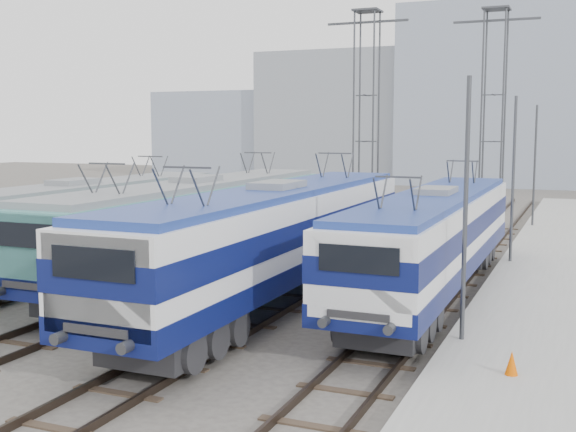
# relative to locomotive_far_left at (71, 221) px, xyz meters

# --- Properties ---
(ground) EXTENTS (160.00, 160.00, 0.00)m
(ground) POSITION_rel_locomotive_far_left_xyz_m (6.75, -5.57, -2.19)
(ground) COLOR #514C47
(platform) EXTENTS (4.00, 70.00, 0.30)m
(platform) POSITION_rel_locomotive_far_left_xyz_m (16.95, 2.43, -2.04)
(platform) COLOR #9E9E99
(platform) RESTS_ON ground
(locomotive_far_left) EXTENTS (2.77, 17.51, 3.30)m
(locomotive_far_left) POSITION_rel_locomotive_far_left_xyz_m (0.00, 0.00, 0.00)
(locomotive_far_left) COLOR #0B134C
(locomotive_far_left) RESTS_ON ground
(locomotive_center_left) EXTENTS (2.88, 18.20, 3.43)m
(locomotive_center_left) POSITION_rel_locomotive_far_left_xyz_m (4.50, 1.54, 0.08)
(locomotive_center_left) COLOR #0B134C
(locomotive_center_left) RESTS_ON ground
(locomotive_center_right) EXTENTS (2.95, 18.69, 3.51)m
(locomotive_center_right) POSITION_rel_locomotive_far_left_xyz_m (9.00, -1.08, 0.19)
(locomotive_center_right) COLOR #0B134C
(locomotive_center_right) RESTS_ON ground
(locomotive_far_right) EXTENTS (2.75, 17.35, 3.26)m
(locomotive_far_right) POSITION_rel_locomotive_far_left_xyz_m (13.50, 1.86, 0.03)
(locomotive_far_right) COLOR #0B134C
(locomotive_far_right) RESTS_ON ground
(catenary_tower_west) EXTENTS (4.50, 1.20, 12.00)m
(catenary_tower_west) POSITION_rel_locomotive_far_left_xyz_m (6.75, 16.43, 4.46)
(catenary_tower_west) COLOR #3F4247
(catenary_tower_west) RESTS_ON ground
(catenary_tower_east) EXTENTS (4.50, 1.20, 12.00)m
(catenary_tower_east) POSITION_rel_locomotive_far_left_xyz_m (13.25, 18.43, 4.46)
(catenary_tower_east) COLOR #3F4247
(catenary_tower_east) RESTS_ON ground
(mast_front) EXTENTS (0.12, 0.12, 7.00)m
(mast_front) POSITION_rel_locomotive_far_left_xyz_m (15.35, -3.57, 1.31)
(mast_front) COLOR #3F4247
(mast_front) RESTS_ON ground
(mast_mid) EXTENTS (0.12, 0.12, 7.00)m
(mast_mid) POSITION_rel_locomotive_far_left_xyz_m (15.35, 8.43, 1.31)
(mast_mid) COLOR #3F4247
(mast_mid) RESTS_ON ground
(mast_rear) EXTENTS (0.12, 0.12, 7.00)m
(mast_rear) POSITION_rel_locomotive_far_left_xyz_m (15.35, 20.43, 1.31)
(mast_rear) COLOR #3F4247
(mast_rear) RESTS_ON ground
(safety_cone) EXTENTS (0.29, 0.29, 0.54)m
(safety_cone) POSITION_rel_locomotive_far_left_xyz_m (16.81, -5.90, -1.62)
(safety_cone) COLOR #EA5900
(safety_cone) RESTS_ON platform
(building_west) EXTENTS (18.00, 12.00, 14.00)m
(building_west) POSITION_rel_locomotive_far_left_xyz_m (-7.25, 56.43, 4.81)
(building_west) COLOR gray
(building_west) RESTS_ON ground
(building_center) EXTENTS (22.00, 14.00, 18.00)m
(building_center) POSITION_rel_locomotive_far_left_xyz_m (10.75, 56.43, 6.81)
(building_center) COLOR #909BAF
(building_center) RESTS_ON ground
(building_far_west) EXTENTS (14.00, 10.00, 10.00)m
(building_far_west) POSITION_rel_locomotive_far_left_xyz_m (-23.25, 56.43, 2.81)
(building_far_west) COLOR #909BAF
(building_far_west) RESTS_ON ground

